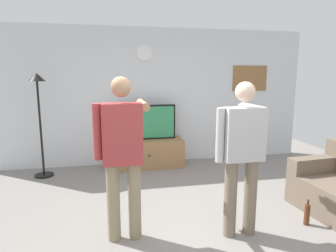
{
  "coord_description": "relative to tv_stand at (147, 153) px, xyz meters",
  "views": [
    {
      "loc": [
        -0.9,
        -2.87,
        1.79
      ],
      "look_at": [
        -0.05,
        1.2,
        1.05
      ],
      "focal_mm": 30.99,
      "sensor_mm": 36.0,
      "label": 1
    }
  ],
  "objects": [
    {
      "name": "ground_plane",
      "position": [
        0.18,
        -2.6,
        -0.27
      ],
      "size": [
        8.4,
        8.4,
        0.0
      ],
      "primitive_type": "plane",
      "color": "gray"
    },
    {
      "name": "back_wall",
      "position": [
        0.18,
        0.35,
        1.08
      ],
      "size": [
        6.4,
        0.1,
        2.7
      ],
      "primitive_type": "cube",
      "color": "silver",
      "rests_on": "ground_plane"
    },
    {
      "name": "tv_stand",
      "position": [
        0.0,
        0.0,
        0.0
      ],
      "size": [
        1.38,
        0.55,
        0.54
      ],
      "color": "#997047",
      "rests_on": "ground_plane"
    },
    {
      "name": "television",
      "position": [
        0.0,
        0.05,
        0.61
      ],
      "size": [
        1.12,
        0.07,
        0.68
      ],
      "color": "black",
      "rests_on": "tv_stand"
    },
    {
      "name": "wall_clock",
      "position": [
        0.0,
        0.29,
        1.94
      ],
      "size": [
        0.3,
        0.03,
        0.3
      ],
      "primitive_type": "cylinder",
      "rotation": [
        1.57,
        0.0,
        0.0
      ],
      "color": "white"
    },
    {
      "name": "framed_picture",
      "position": [
        2.25,
        0.3,
        1.44
      ],
      "size": [
        0.76,
        0.04,
        0.53
      ],
      "primitive_type": "cube",
      "color": "olive"
    },
    {
      "name": "floor_lamp",
      "position": [
        -1.89,
        -0.17,
        1.03
      ],
      "size": [
        0.32,
        0.32,
        1.82
      ],
      "color": "black",
      "rests_on": "ground_plane"
    },
    {
      "name": "person_standing_nearer_lamp",
      "position": [
        -0.59,
        -2.47,
        0.74
      ],
      "size": [
        0.59,
        0.78,
        1.77
      ],
      "color": "gray",
      "rests_on": "ground_plane"
    },
    {
      "name": "person_standing_nearer_couch",
      "position": [
        0.69,
        -2.65,
        0.71
      ],
      "size": [
        0.62,
        0.78,
        1.72
      ],
      "color": "#7A6B56",
      "rests_on": "ground_plane"
    },
    {
      "name": "beverage_bottle",
      "position": [
        1.58,
        -2.63,
        -0.14
      ],
      "size": [
        0.07,
        0.07,
        0.32
      ],
      "color": "#592D19",
      "rests_on": "ground_plane"
    }
  ]
}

